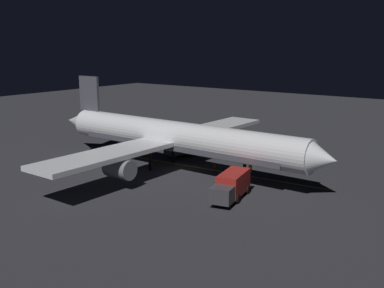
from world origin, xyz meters
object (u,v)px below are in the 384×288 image
object	(u,v)px
catering_truck	(189,146)
ground_crew_worker	(250,171)
traffic_cone_near_left	(250,186)
traffic_cone_near_right	(215,166)
baggage_truck	(231,186)
airliner	(174,138)

from	to	relation	value
catering_truck	ground_crew_worker	distance (m)	13.25
ground_crew_worker	traffic_cone_near_left	world-z (taller)	ground_crew_worker
catering_truck	traffic_cone_near_right	distance (m)	7.33
ground_crew_worker	traffic_cone_near_right	size ratio (longest dim) A/B	3.16
baggage_truck	catering_truck	world-z (taller)	baggage_truck
airliner	traffic_cone_near_left	bearing A→B (deg)	83.45
airliner	catering_truck	size ratio (longest dim) A/B	5.91
baggage_truck	ground_crew_worker	xyz separation A→B (m)	(-7.31, -1.95, -0.43)
baggage_truck	traffic_cone_near_right	xyz separation A→B (m)	(-8.89, -7.80, -1.07)
airliner	baggage_truck	bearing A→B (deg)	64.76
ground_crew_worker	traffic_cone_near_left	distance (m)	3.75
baggage_truck	traffic_cone_near_left	bearing A→B (deg)	-177.34
ground_crew_worker	traffic_cone_near_left	xyz separation A→B (m)	(3.25, 1.76, -0.64)
airliner	ground_crew_worker	size ratio (longest dim) A/B	22.96
catering_truck	traffic_cone_near_right	size ratio (longest dim) A/B	12.30
ground_crew_worker	airliner	bearing A→B (deg)	-78.07
baggage_truck	catering_truck	distance (m)	18.77
airliner	ground_crew_worker	xyz separation A→B (m)	(-1.98, 9.35, -3.04)
catering_truck	traffic_cone_near_right	world-z (taller)	catering_truck
baggage_truck	catering_truck	xyz separation A→B (m)	(-12.19, -14.27, -0.05)
traffic_cone_near_left	traffic_cone_near_right	bearing A→B (deg)	-122.45
baggage_truck	traffic_cone_near_left	distance (m)	4.20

